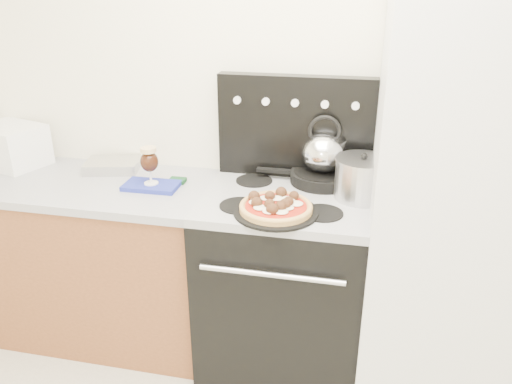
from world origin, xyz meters
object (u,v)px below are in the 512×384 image
(base_cabinet, at_px, (84,260))
(skillet, at_px, (322,177))
(tea_kettle, at_px, (324,149))
(fridge, at_px, (448,206))
(oven_mitt, at_px, (151,186))
(toaster_oven, at_px, (11,145))
(pizza, at_px, (276,206))
(stock_pot, at_px, (362,179))
(pizza_pan, at_px, (276,212))
(stove_body, at_px, (283,284))
(beer_glass, at_px, (150,165))

(base_cabinet, bearing_deg, skillet, 8.04)
(tea_kettle, bearing_deg, fridge, -7.69)
(base_cabinet, distance_m, fridge, 1.88)
(oven_mitt, bearing_deg, tea_kettle, 13.50)
(skillet, bearing_deg, toaster_oven, -178.74)
(fridge, bearing_deg, toaster_oven, 175.12)
(pizza, distance_m, stock_pot, 0.43)
(base_cabinet, relative_size, toaster_oven, 4.18)
(fridge, xyz_separation_m, toaster_oven, (-2.23, 0.19, 0.06))
(pizza_pan, bearing_deg, base_cabinet, 169.19)
(fridge, height_order, oven_mitt, fridge)
(tea_kettle, bearing_deg, oven_mitt, -151.87)
(stock_pot, bearing_deg, pizza, -145.70)
(stove_body, height_order, oven_mitt, oven_mitt)
(stove_body, bearing_deg, beer_glass, 179.32)
(pizza_pan, bearing_deg, stove_body, 85.75)
(fridge, xyz_separation_m, skillet, (-0.55, 0.23, -0.00))
(skillet, bearing_deg, fridge, -22.32)
(tea_kettle, relative_size, stock_pot, 0.96)
(pizza, xyz_separation_m, stock_pot, (0.35, 0.24, 0.06))
(toaster_oven, height_order, pizza_pan, toaster_oven)
(beer_glass, height_order, stock_pot, beer_glass)
(beer_glass, bearing_deg, base_cabinet, 177.80)
(oven_mitt, height_order, tea_kettle, tea_kettle)
(pizza_pan, bearing_deg, skillet, 67.31)
(beer_glass, xyz_separation_m, skillet, (0.81, 0.19, -0.07))
(beer_glass, distance_m, tea_kettle, 0.83)
(fridge, relative_size, oven_mitt, 7.22)
(base_cabinet, relative_size, fridge, 0.76)
(stove_body, height_order, stock_pot, stock_pot)
(stove_body, bearing_deg, stock_pot, 9.40)
(fridge, height_order, stock_pot, fridge)
(oven_mitt, xyz_separation_m, pizza_pan, (0.65, -0.19, 0.01))
(pizza, height_order, stock_pot, stock_pot)
(beer_glass, xyz_separation_m, tea_kettle, (0.81, 0.19, 0.08))
(stove_body, distance_m, toaster_oven, 1.64)
(oven_mitt, relative_size, pizza_pan, 0.73)
(base_cabinet, height_order, pizza_pan, pizza_pan)
(tea_kettle, bearing_deg, stove_body, -111.51)
(tea_kettle, bearing_deg, stock_pot, -23.02)
(pizza_pan, distance_m, stock_pot, 0.43)
(fridge, bearing_deg, oven_mitt, 178.62)
(oven_mitt, bearing_deg, stove_body, -0.68)
(base_cabinet, height_order, toaster_oven, toaster_oven)
(beer_glass, bearing_deg, fridge, -1.38)
(base_cabinet, xyz_separation_m, pizza, (1.09, -0.21, 0.52))
(pizza_pan, bearing_deg, fridge, 12.51)
(toaster_oven, height_order, pizza, toaster_oven)
(beer_glass, height_order, tea_kettle, tea_kettle)
(skillet, relative_size, tea_kettle, 1.32)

